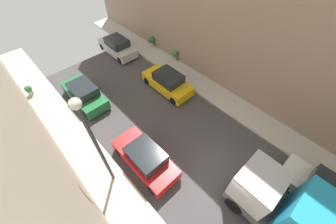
{
  "coord_description": "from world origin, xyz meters",
  "views": [
    {
      "loc": [
        -5.41,
        -0.97,
        11.0
      ],
      "look_at": [
        0.74,
        5.62,
        0.5
      ],
      "focal_mm": 21.26,
      "sensor_mm": 36.0,
      "label": 1
    }
  ],
  "objects_px": {
    "parked_car_left_3": "(84,94)",
    "potted_plant_1": "(151,41)",
    "potted_plant_3": "(29,90)",
    "lamp_post": "(93,137)",
    "parked_car_right_2": "(117,47)",
    "parked_car_left_2": "(145,158)",
    "parked_car_right_0": "(324,193)",
    "potted_plant_0": "(175,55)",
    "parked_car_right_1": "(167,82)"
  },
  "relations": [
    {
      "from": "parked_car_left_2",
      "to": "parked_car_right_1",
      "type": "distance_m",
      "value": 6.68
    },
    {
      "from": "potted_plant_3",
      "to": "parked_car_right_2",
      "type": "bearing_deg",
      "value": 2.41
    },
    {
      "from": "parked_car_right_0",
      "to": "lamp_post",
      "type": "relative_size",
      "value": 0.67
    },
    {
      "from": "potted_plant_0",
      "to": "potted_plant_3",
      "type": "distance_m",
      "value": 12.12
    },
    {
      "from": "parked_car_right_0",
      "to": "potted_plant_3",
      "type": "bearing_deg",
      "value": 114.31
    },
    {
      "from": "parked_car_right_0",
      "to": "potted_plant_1",
      "type": "relative_size",
      "value": 4.3
    },
    {
      "from": "parked_car_left_2",
      "to": "parked_car_right_0",
      "type": "height_order",
      "value": "same"
    },
    {
      "from": "parked_car_right_1",
      "to": "potted_plant_1",
      "type": "xyz_separation_m",
      "value": [
        3.03,
        5.57,
        -0.04
      ]
    },
    {
      "from": "parked_car_left_2",
      "to": "potted_plant_3",
      "type": "distance_m",
      "value": 10.98
    },
    {
      "from": "potted_plant_1",
      "to": "potted_plant_3",
      "type": "relative_size",
      "value": 1.19
    },
    {
      "from": "parked_car_right_1",
      "to": "lamp_post",
      "type": "relative_size",
      "value": 0.67
    },
    {
      "from": "parked_car_left_3",
      "to": "parked_car_left_2",
      "type": "bearing_deg",
      "value": -90.0
    },
    {
      "from": "parked_car_left_2",
      "to": "potted_plant_0",
      "type": "height_order",
      "value": "parked_car_left_2"
    },
    {
      "from": "parked_car_left_2",
      "to": "potted_plant_1",
      "type": "xyz_separation_m",
      "value": [
        8.43,
        9.51,
        -0.04
      ]
    },
    {
      "from": "parked_car_left_3",
      "to": "potted_plant_1",
      "type": "xyz_separation_m",
      "value": [
        8.43,
        2.33,
        -0.04
      ]
    },
    {
      "from": "parked_car_left_2",
      "to": "potted_plant_0",
      "type": "relative_size",
      "value": 4.48
    },
    {
      "from": "parked_car_right_0",
      "to": "potted_plant_1",
      "type": "distance_m",
      "value": 17.48
    },
    {
      "from": "parked_car_right_2",
      "to": "potted_plant_1",
      "type": "distance_m",
      "value": 3.35
    },
    {
      "from": "parked_car_right_0",
      "to": "potted_plant_1",
      "type": "xyz_separation_m",
      "value": [
        3.03,
        17.21,
        -0.04
      ]
    },
    {
      "from": "parked_car_right_2",
      "to": "potted_plant_0",
      "type": "height_order",
      "value": "parked_car_right_2"
    },
    {
      "from": "parked_car_right_2",
      "to": "potted_plant_0",
      "type": "bearing_deg",
      "value": -56.9
    },
    {
      "from": "potted_plant_0",
      "to": "parked_car_right_0",
      "type": "bearing_deg",
      "value": -102.31
    },
    {
      "from": "parked_car_left_2",
      "to": "parked_car_right_2",
      "type": "xyz_separation_m",
      "value": [
        5.4,
        10.95,
        0.0
      ]
    },
    {
      "from": "parked_car_right_1",
      "to": "potted_plant_0",
      "type": "height_order",
      "value": "parked_car_right_1"
    },
    {
      "from": "parked_car_right_1",
      "to": "parked_car_right_2",
      "type": "relative_size",
      "value": 1.0
    },
    {
      "from": "parked_car_right_2",
      "to": "parked_car_right_0",
      "type": "bearing_deg",
      "value": -90.0
    },
    {
      "from": "potted_plant_0",
      "to": "lamp_post",
      "type": "relative_size",
      "value": 0.15
    },
    {
      "from": "parked_car_left_3",
      "to": "potted_plant_1",
      "type": "distance_m",
      "value": 8.74
    },
    {
      "from": "parked_car_right_0",
      "to": "parked_car_right_1",
      "type": "xyz_separation_m",
      "value": [
        0.0,
        11.64,
        0.0
      ]
    },
    {
      "from": "parked_car_left_3",
      "to": "parked_car_right_0",
      "type": "xyz_separation_m",
      "value": [
        5.4,
        -14.89,
        0.0
      ]
    },
    {
      "from": "potted_plant_1",
      "to": "parked_car_right_2",
      "type": "bearing_deg",
      "value": 154.53
    },
    {
      "from": "parked_car_right_1",
      "to": "lamp_post",
      "type": "height_order",
      "value": "lamp_post"
    },
    {
      "from": "parked_car_left_2",
      "to": "parked_car_right_0",
      "type": "relative_size",
      "value": 1.0
    },
    {
      "from": "potted_plant_3",
      "to": "parked_car_right_1",
      "type": "bearing_deg",
      "value": -38.86
    },
    {
      "from": "parked_car_left_3",
      "to": "parked_car_right_0",
      "type": "bearing_deg",
      "value": -70.06
    },
    {
      "from": "parked_car_left_3",
      "to": "potted_plant_1",
      "type": "height_order",
      "value": "parked_car_left_3"
    },
    {
      "from": "parked_car_left_3",
      "to": "lamp_post",
      "type": "height_order",
      "value": "lamp_post"
    },
    {
      "from": "parked_car_right_2",
      "to": "parked_car_left_2",
      "type": "bearing_deg",
      "value": -116.26
    },
    {
      "from": "potted_plant_3",
      "to": "lamp_post",
      "type": "distance_m",
      "value": 10.72
    },
    {
      "from": "parked_car_left_2",
      "to": "parked_car_right_1",
      "type": "relative_size",
      "value": 1.0
    },
    {
      "from": "parked_car_left_2",
      "to": "parked_car_right_2",
      "type": "bearing_deg",
      "value": 63.74
    },
    {
      "from": "potted_plant_3",
      "to": "lamp_post",
      "type": "relative_size",
      "value": 0.13
    },
    {
      "from": "parked_car_left_2",
      "to": "parked_car_right_1",
      "type": "bearing_deg",
      "value": 36.08
    },
    {
      "from": "parked_car_left_2",
      "to": "parked_car_left_3",
      "type": "height_order",
      "value": "same"
    },
    {
      "from": "parked_car_left_3",
      "to": "potted_plant_1",
      "type": "relative_size",
      "value": 4.3
    },
    {
      "from": "parked_car_right_1",
      "to": "potted_plant_3",
      "type": "relative_size",
      "value": 5.11
    },
    {
      "from": "parked_car_right_1",
      "to": "potted_plant_0",
      "type": "bearing_deg",
      "value": 37.41
    },
    {
      "from": "parked_car_right_1",
      "to": "potted_plant_1",
      "type": "height_order",
      "value": "parked_car_right_1"
    },
    {
      "from": "parked_car_right_2",
      "to": "potted_plant_0",
      "type": "xyz_separation_m",
      "value": [
        3.05,
        -4.68,
        -0.06
      ]
    },
    {
      "from": "parked_car_left_2",
      "to": "parked_car_left_3",
      "type": "bearing_deg",
      "value": 90.0
    }
  ]
}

